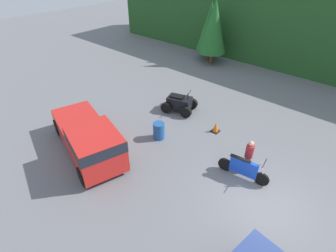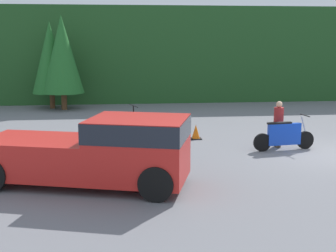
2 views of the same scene
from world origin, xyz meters
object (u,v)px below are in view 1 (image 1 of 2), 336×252
dirt_bike (243,168)px  traffic_cone (216,127)px  pickup_truck_red (89,138)px  quad_atv (179,103)px  rider_person (249,155)px  steel_barrel (159,131)px

dirt_bike → traffic_cone: 3.41m
pickup_truck_red → dirt_bike: 6.88m
quad_atv → rider_person: bearing=-38.0°
dirt_bike → steel_barrel: dirt_bike is taller
quad_atv → steel_barrel: (0.94, -2.80, -0.05)m
rider_person → steel_barrel: 4.56m
dirt_bike → quad_atv: 6.03m
quad_atv → rider_person: 5.81m
pickup_truck_red → rider_person: 7.04m
pickup_truck_red → steel_barrel: size_ratio=6.34×
rider_person → pickup_truck_red: bearing=-147.0°
pickup_truck_red → rider_person: bearing=48.9°
dirt_bike → steel_barrel: bearing=175.9°
pickup_truck_red → steel_barrel: 3.42m
quad_atv → rider_person: (5.41, -2.07, 0.39)m
quad_atv → pickup_truck_red: bearing=-112.2°
pickup_truck_red → quad_atv: 5.89m
pickup_truck_red → traffic_cone: (3.33, 5.42, -0.70)m
quad_atv → traffic_cone: quad_atv is taller
pickup_truck_red → dirt_bike: pickup_truck_red is taller
pickup_truck_red → dirt_bike: bearing=45.5°
pickup_truck_red → rider_person: size_ratio=3.46×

